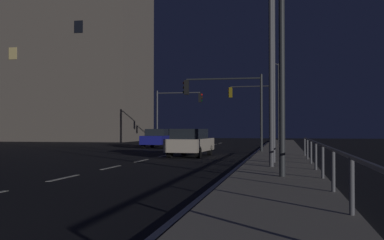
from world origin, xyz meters
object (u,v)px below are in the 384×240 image
car (190,142)px  building_distant (62,51)px  car_oncoming (157,138)px  traffic_light_mid_left (177,106)px  street_lamp_corner (278,95)px  street_lamp_median (279,57)px  traffic_light_far_center (225,96)px  traffic_light_mid_right (252,102)px  street_lamp_across_street (279,10)px  street_lamp_far_end (279,51)px

car → building_distant: 41.70m
car_oncoming → traffic_light_mid_left: traffic_light_mid_left is taller
car → street_lamp_corner: size_ratio=0.54×
car_oncoming → street_lamp_median: size_ratio=0.60×
street_lamp_median → building_distant: (-29.52, 37.34, 7.73)m
car → traffic_light_mid_left: 20.18m
traffic_light_far_center → street_lamp_median: street_lamp_median is taller
traffic_light_mid_left → street_lamp_corner: (9.98, 4.04, 1.21)m
traffic_light_mid_left → traffic_light_mid_right: size_ratio=0.97×
car_oncoming → street_lamp_across_street: bearing=-65.8°
traffic_light_mid_left → street_lamp_median: size_ratio=0.74×
car → traffic_light_mid_left: traffic_light_mid_left is taller
car_oncoming → traffic_light_far_center: 10.27m
car → street_lamp_far_end: 9.94m
street_lamp_far_end → street_lamp_corner: street_lamp_corner is taller
street_lamp_corner → traffic_light_mid_left: bearing=-158.0°
traffic_light_far_center → building_distant: size_ratio=0.21×
car_oncoming → traffic_light_far_center: (6.59, -7.34, 2.86)m
car → traffic_light_far_center: traffic_light_far_center is taller
street_lamp_corner → street_lamp_median: street_lamp_corner is taller
traffic_light_mid_right → street_lamp_median: (2.69, -22.41, 0.50)m
car_oncoming → building_distant: size_ratio=0.18×
car_oncoming → street_lamp_far_end: (10.16, -18.98, 3.69)m
building_distant → car_oncoming: bearing=-46.6°
car_oncoming → street_lamp_corner: street_lamp_corner is taller
car → street_lamp_median: size_ratio=0.60×
traffic_light_far_center → traffic_light_mid_left: bearing=114.1°
street_lamp_median → car_oncoming: bearing=121.0°
car → traffic_light_mid_right: 17.25m
traffic_light_mid_right → street_lamp_corner: bearing=70.6°
traffic_light_far_center → street_lamp_corner: bearing=80.8°
street_lamp_far_end → street_lamp_median: (-0.02, 2.11, 0.08)m
car → building_distant: (-24.52, 31.71, 11.50)m
car → car_oncoming: bearing=114.6°
traffic_light_mid_right → building_distant: bearing=150.9°
traffic_light_mid_right → car_oncoming: bearing=-143.3°
traffic_light_mid_right → street_lamp_across_street: street_lamp_across_street is taller
street_lamp_far_end → building_distant: size_ratio=0.30×
street_lamp_across_street → building_distant: (-29.59, 43.17, 7.23)m
car → street_lamp_median: bearing=-48.4°
car → building_distant: size_ratio=0.18×
traffic_light_mid_right → street_lamp_median: street_lamp_median is taller
car_oncoming → building_distant: (-19.38, 20.47, 11.50)m
car → street_lamp_far_end: street_lamp_far_end is taller
traffic_light_mid_left → street_lamp_across_street: street_lamp_across_street is taller
street_lamp_across_street → street_lamp_far_end: (-0.05, 3.71, -0.58)m
traffic_light_far_center → building_distant: (-25.98, 27.81, 8.64)m
traffic_light_mid_right → street_lamp_far_end: (2.71, -24.53, 0.42)m
car → traffic_light_mid_left: (-5.40, 19.20, 3.08)m
street_lamp_across_street → building_distant: bearing=124.4°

